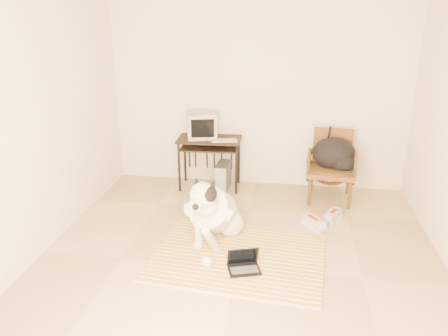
% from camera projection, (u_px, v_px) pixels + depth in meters
% --- Properties ---
extents(floor, '(4.50, 4.50, 0.00)m').
position_uv_depth(floor, '(237.00, 268.00, 4.21)').
color(floor, tan).
rests_on(floor, ground).
extents(wall_back, '(4.50, 0.00, 4.50)m').
position_uv_depth(wall_back, '(258.00, 89.00, 5.84)').
color(wall_back, beige).
rests_on(wall_back, floor).
extents(wall_front, '(4.50, 0.00, 4.50)m').
position_uv_depth(wall_front, '(170.00, 289.00, 1.66)').
color(wall_front, beige).
rests_on(wall_front, floor).
extents(wall_left, '(0.00, 4.50, 4.50)m').
position_uv_depth(wall_left, '(24.00, 124.00, 4.02)').
color(wall_left, beige).
rests_on(wall_left, floor).
extents(rug, '(1.80, 1.45, 0.02)m').
position_uv_depth(rug, '(238.00, 257.00, 4.39)').
color(rug, orange).
rests_on(rug, floor).
extents(dog, '(0.57, 1.17, 0.84)m').
position_uv_depth(dog, '(213.00, 212.00, 4.60)').
color(dog, silver).
rests_on(dog, rug).
extents(laptop, '(0.35, 0.30, 0.21)m').
position_uv_depth(laptop, '(244.00, 264.00, 4.14)').
color(laptop, black).
rests_on(laptop, rug).
extents(computer_desk, '(0.87, 0.50, 0.71)m').
position_uv_depth(computer_desk, '(209.00, 146.00, 5.92)').
color(computer_desk, black).
rests_on(computer_desk, floor).
extents(crt_monitor, '(0.47, 0.45, 0.34)m').
position_uv_depth(crt_monitor, '(202.00, 125.00, 5.88)').
color(crt_monitor, tan).
rests_on(crt_monitor, computer_desk).
extents(desk_keyboard, '(0.36, 0.20, 0.02)m').
position_uv_depth(desk_keyboard, '(224.00, 141.00, 5.76)').
color(desk_keyboard, tan).
rests_on(desk_keyboard, computer_desk).
extents(pc_tower, '(0.18, 0.40, 0.36)m').
position_uv_depth(pc_tower, '(223.00, 176.00, 6.03)').
color(pc_tower, '#454547').
rests_on(pc_tower, floor).
extents(rattan_chair, '(0.63, 0.61, 0.89)m').
position_uv_depth(rattan_chair, '(331.00, 166.00, 5.64)').
color(rattan_chair, brown).
rests_on(rattan_chair, floor).
extents(backpack, '(0.56, 0.47, 0.41)m').
position_uv_depth(backpack, '(336.00, 155.00, 5.57)').
color(backpack, black).
rests_on(backpack, rattan_chair).
extents(sneaker_left, '(0.29, 0.33, 0.11)m').
position_uv_depth(sneaker_left, '(314.00, 223.00, 4.99)').
color(sneaker_left, silver).
rests_on(sneaker_left, floor).
extents(sneaker_right, '(0.25, 0.32, 0.10)m').
position_uv_depth(sneaker_right, '(333.00, 216.00, 5.17)').
color(sneaker_right, silver).
rests_on(sneaker_right, floor).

